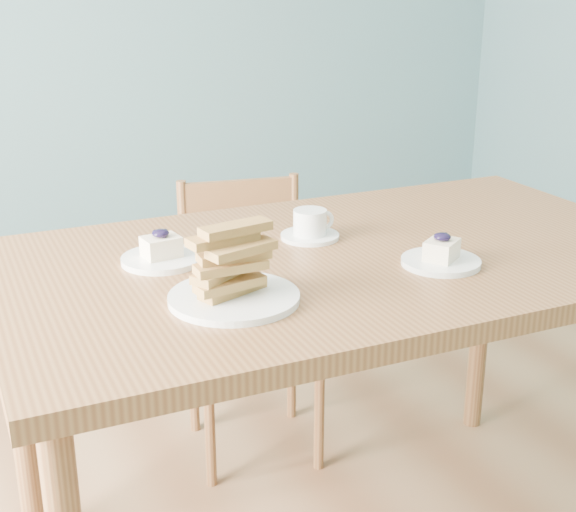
{
  "coord_description": "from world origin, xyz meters",
  "views": [
    {
      "loc": [
        -0.79,
        -1.52,
        1.42
      ],
      "look_at": [
        -0.05,
        -0.0,
        0.82
      ],
      "focal_mm": 50.0,
      "sensor_mm": 36.0,
      "label": 1
    }
  ],
  "objects_px": {
    "dining_table": "(343,286)",
    "dining_chair": "(250,319)",
    "cheesecake_plate_far": "(162,254)",
    "coffee_cup": "(310,226)",
    "cheesecake_plate_near": "(441,257)",
    "biscotti_plate": "(233,275)"
  },
  "relations": [
    {
      "from": "dining_table",
      "to": "coffee_cup",
      "type": "xyz_separation_m",
      "value": [
        -0.02,
        0.12,
        0.11
      ]
    },
    {
      "from": "dining_table",
      "to": "biscotti_plate",
      "type": "height_order",
      "value": "biscotti_plate"
    },
    {
      "from": "dining_chair",
      "to": "coffee_cup",
      "type": "xyz_separation_m",
      "value": [
        -0.03,
        -0.45,
        0.43
      ]
    },
    {
      "from": "dining_table",
      "to": "cheesecake_plate_far",
      "type": "distance_m",
      "value": 0.42
    },
    {
      "from": "coffee_cup",
      "to": "dining_chair",
      "type": "bearing_deg",
      "value": 88.94
    },
    {
      "from": "dining_chair",
      "to": "biscotti_plate",
      "type": "distance_m",
      "value": 0.92
    },
    {
      "from": "dining_table",
      "to": "coffee_cup",
      "type": "bearing_deg",
      "value": 101.1
    },
    {
      "from": "dining_table",
      "to": "cheesecake_plate_near",
      "type": "relative_size",
      "value": 9.17
    },
    {
      "from": "dining_chair",
      "to": "cheesecake_plate_near",
      "type": "relative_size",
      "value": 4.91
    },
    {
      "from": "cheesecake_plate_far",
      "to": "biscotti_plate",
      "type": "xyz_separation_m",
      "value": [
        0.06,
        -0.27,
        0.03
      ]
    },
    {
      "from": "dining_table",
      "to": "dining_chair",
      "type": "bearing_deg",
      "value": 90.57
    },
    {
      "from": "cheesecake_plate_far",
      "to": "cheesecake_plate_near",
      "type": "bearing_deg",
      "value": -27.67
    },
    {
      "from": "dining_chair",
      "to": "cheesecake_plate_far",
      "type": "bearing_deg",
      "value": -120.29
    },
    {
      "from": "cheesecake_plate_far",
      "to": "coffee_cup",
      "type": "xyz_separation_m",
      "value": [
        0.37,
        0.01,
        0.01
      ]
    },
    {
      "from": "biscotti_plate",
      "to": "cheesecake_plate_far",
      "type": "bearing_deg",
      "value": 101.98
    },
    {
      "from": "dining_table",
      "to": "cheesecake_plate_far",
      "type": "bearing_deg",
      "value": 164.49
    },
    {
      "from": "cheesecake_plate_near",
      "to": "biscotti_plate",
      "type": "xyz_separation_m",
      "value": [
        -0.48,
        0.01,
        0.03
      ]
    },
    {
      "from": "dining_chair",
      "to": "cheesecake_plate_near",
      "type": "xyz_separation_m",
      "value": [
        0.14,
        -0.73,
        0.41
      ]
    },
    {
      "from": "cheesecake_plate_far",
      "to": "biscotti_plate",
      "type": "relative_size",
      "value": 0.7
    },
    {
      "from": "biscotti_plate",
      "to": "cheesecake_plate_near",
      "type": "bearing_deg",
      "value": -1.16
    },
    {
      "from": "dining_table",
      "to": "dining_chair",
      "type": "xyz_separation_m",
      "value": [
        0.01,
        0.57,
        -0.31
      ]
    },
    {
      "from": "dining_table",
      "to": "cheesecake_plate_near",
      "type": "distance_m",
      "value": 0.24
    }
  ]
}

